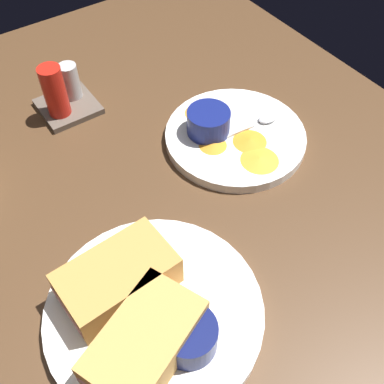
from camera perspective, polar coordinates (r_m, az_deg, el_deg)
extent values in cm
cube|color=#4C331E|center=(63.17, -10.67, -6.52)|extent=(110.00, 110.00, 3.00)
cylinder|color=white|center=(55.13, -4.80, -14.64)|extent=(25.28, 25.28, 1.60)
cube|color=#C68C42|center=(53.97, -9.15, -10.48)|extent=(13.41, 8.32, 4.80)
cube|color=#DB938E|center=(53.97, -9.15, -10.48)|extent=(13.63, 7.72, 0.80)
cube|color=tan|center=(50.36, -5.78, -18.05)|extent=(14.94, 12.12, 4.80)
cube|color=#DB938E|center=(50.36, -5.78, -18.05)|extent=(14.94, 11.66, 0.80)
cylinder|color=#0C144C|center=(50.92, -0.38, -17.40)|extent=(6.18, 6.18, 3.81)
cylinder|color=black|center=(49.53, -0.39, -16.75)|extent=(5.07, 5.07, 0.60)
cube|color=silver|center=(55.84, -6.53, -11.04)|extent=(1.25, 5.55, 0.40)
ellipsoid|color=silver|center=(53.54, -3.05, -15.03)|extent=(2.45, 3.37, 0.80)
cylinder|color=white|center=(72.49, 5.37, 6.81)|extent=(21.79, 21.79, 1.60)
cylinder|color=navy|center=(70.65, 2.05, 8.65)|extent=(6.61, 6.61, 3.85)
cylinder|color=olive|center=(69.64, 2.09, 9.58)|extent=(5.42, 5.42, 0.60)
cube|color=silver|center=(72.00, 5.78, 7.55)|extent=(5.55, 1.24, 0.40)
ellipsoid|color=silver|center=(74.53, 9.34, 9.01)|extent=(3.37, 2.45, 0.80)
cone|color=gold|center=(68.05, 8.39, 4.08)|extent=(6.80, 6.80, 0.60)
cone|color=orange|center=(69.58, 2.60, 5.99)|extent=(4.84, 4.84, 0.60)
cone|color=orange|center=(70.61, 7.17, 6.39)|extent=(6.25, 6.25, 0.60)
cone|color=orange|center=(74.91, 1.06, 9.92)|extent=(6.33, 6.33, 0.60)
cube|color=brown|center=(80.72, -15.07, 10.19)|extent=(9.00, 9.00, 1.00)
cylinder|color=red|center=(76.55, -16.64, 11.87)|extent=(3.60, 3.60, 8.50)
cylinder|color=#B2B2B2|center=(80.08, -14.83, 13.12)|extent=(3.00, 3.00, 6.00)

